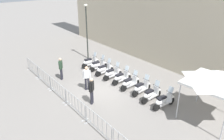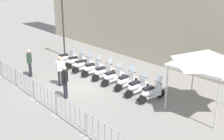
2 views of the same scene
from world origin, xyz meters
name	(u,v)px [view 1 (image 1 of 2)]	position (x,y,z in m)	size (l,w,h in m)	color
ground_plane	(100,91)	(0.00, 0.00, 0.00)	(120.00, 120.00, 0.00)	gray
motorcycle_0	(90,62)	(-3.80, 2.10, 0.45)	(0.57, 1.73, 1.24)	black
motorcycle_1	(98,65)	(-2.80, 2.13, 0.45)	(0.60, 1.72, 1.24)	black
motorcycle_2	(104,69)	(-1.82, 1.93, 0.45)	(0.57, 1.73, 1.24)	black
motorcycle_3	(112,73)	(-0.82, 1.87, 0.45)	(0.56, 1.73, 1.24)	black
motorcycle_4	(121,78)	(0.18, 1.84, 0.45)	(0.56, 1.73, 1.24)	black
motorcycle_5	(129,83)	(1.16, 1.67, 0.45)	(0.56, 1.73, 1.24)	black
motorcycle_6	(141,88)	(2.17, 1.67, 0.45)	(0.56, 1.72, 1.24)	black
motorcycle_7	(151,94)	(3.14, 1.44, 0.45)	(0.56, 1.73, 1.24)	black
motorcycle_8	(163,101)	(4.12, 1.34, 0.45)	(0.64, 1.72, 1.24)	black
barrier_segment_0	(33,67)	(-5.92, -2.02, 0.53)	(2.19, 0.63, 1.07)	#B2B5B7
barrier_segment_1	(44,77)	(-3.65, -2.24, 0.53)	(2.19, 0.63, 1.07)	#B2B5B7
barrier_segment_2	(58,89)	(-1.38, -2.45, 0.53)	(2.19, 0.63, 1.07)	#B2B5B7
barrier_segment_3	(75,104)	(0.89, -2.67, 0.53)	(2.19, 0.63, 1.07)	#B2B5B7
barrier_segment_4	(98,124)	(3.16, -2.89, 0.53)	(2.19, 0.63, 1.07)	#B2B5B7
street_lamp	(87,26)	(-5.63, 3.33, 3.08)	(0.36, 0.36, 5.00)	#2D332D
officer_near_row_end	(61,67)	(-3.40, -0.92, 0.98)	(0.43, 0.41, 1.73)	#23232D
officer_mid_plaza	(87,77)	(-0.77, -0.52, 0.98)	(0.39, 0.46, 1.73)	#23232D
officer_by_barriers	(92,89)	(0.83, -1.39, 0.98)	(0.38, 0.48, 1.73)	#23232D
canopy_tent	(215,77)	(6.40, 2.23, 2.52)	(2.64, 2.64, 2.91)	silver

